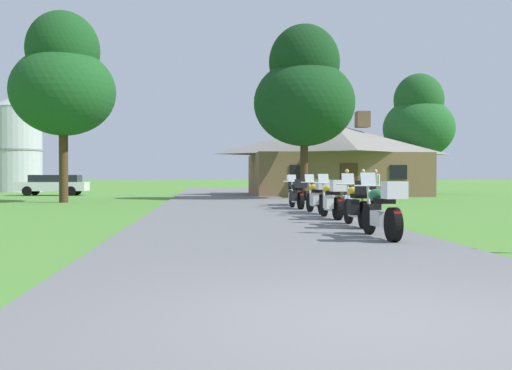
% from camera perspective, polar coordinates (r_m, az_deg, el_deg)
% --- Properties ---
extents(ground_plane, '(500.00, 500.00, 0.00)m').
position_cam_1_polar(ground_plane, '(24.71, -1.99, -2.13)').
color(ground_plane, '#4C8433').
extents(asphalt_driveway, '(6.40, 80.00, 0.06)m').
position_cam_1_polar(asphalt_driveway, '(22.72, -1.72, -2.31)').
color(asphalt_driveway, slate).
rests_on(asphalt_driveway, ground).
extents(motorcycle_green_nearest_to_camera, '(0.66, 2.08, 1.30)m').
position_cam_1_polar(motorcycle_green_nearest_to_camera, '(11.52, 12.47, -2.42)').
color(motorcycle_green_nearest_to_camera, black).
rests_on(motorcycle_green_nearest_to_camera, asphalt_driveway).
extents(motorcycle_yellow_second_in_row, '(0.72, 2.08, 1.30)m').
position_cam_1_polar(motorcycle_yellow_second_in_row, '(14.11, 10.15, -1.87)').
color(motorcycle_yellow_second_in_row, black).
rests_on(motorcycle_yellow_second_in_row, asphalt_driveway).
extents(motorcycle_yellow_third_in_row, '(0.79, 2.08, 1.30)m').
position_cam_1_polar(motorcycle_yellow_third_in_row, '(16.70, 7.63, -1.45)').
color(motorcycle_yellow_third_in_row, black).
rests_on(motorcycle_yellow_third_in_row, asphalt_driveway).
extents(motorcycle_yellow_fourth_in_row, '(0.84, 2.08, 1.30)m').
position_cam_1_polar(motorcycle_yellow_fourth_in_row, '(19.06, 6.18, -1.17)').
color(motorcycle_yellow_fourth_in_row, black).
rests_on(motorcycle_yellow_fourth_in_row, asphalt_driveway).
extents(motorcycle_black_fifth_in_row, '(0.79, 2.08, 1.30)m').
position_cam_1_polar(motorcycle_black_fifth_in_row, '(21.90, 4.16, -0.91)').
color(motorcycle_black_fifth_in_row, black).
rests_on(motorcycle_black_fifth_in_row, asphalt_driveway).
extents(motorcycle_black_farthest_in_row, '(0.67, 2.08, 1.30)m').
position_cam_1_polar(motorcycle_black_farthest_in_row, '(24.53, 3.57, -0.70)').
color(motorcycle_black_farthest_in_row, black).
rests_on(motorcycle_black_farthest_in_row, asphalt_driveway).
extents(stone_lodge, '(11.91, 8.87, 5.81)m').
position_cam_1_polar(stone_lodge, '(40.22, 7.73, 2.60)').
color(stone_lodge, brown).
rests_on(stone_lodge, ground).
extents(bystander_tan_shirt_near_lodge, '(0.55, 0.24, 1.67)m').
position_cam_1_polar(bystander_tan_shirt_near_lodge, '(29.41, 8.99, 0.15)').
color(bystander_tan_shirt_near_lodge, navy).
rests_on(bystander_tan_shirt_near_lodge, ground).
extents(bystander_olive_shirt_beside_signpost, '(0.28, 0.54, 1.67)m').
position_cam_1_polar(bystander_olive_shirt_beside_signpost, '(29.55, 10.55, 0.14)').
color(bystander_olive_shirt_beside_signpost, '#75664C').
rests_on(bystander_olive_shirt_beside_signpost, ground).
extents(bystander_white_shirt_by_tree, '(0.39, 0.46, 1.67)m').
position_cam_1_polar(bystander_white_shirt_by_tree, '(30.88, 11.75, 0.17)').
color(bystander_white_shirt_by_tree, '#75664C').
rests_on(bystander_white_shirt_by_tree, ground).
extents(tree_right_of_lodge, '(5.32, 5.32, 9.05)m').
position_cam_1_polar(tree_right_of_lodge, '(45.30, 15.81, 6.21)').
color(tree_right_of_lodge, '#422D19').
rests_on(tree_right_of_lodge, ground).
extents(tree_by_lodge_front, '(5.65, 5.65, 9.78)m').
position_cam_1_polar(tree_by_lodge_front, '(32.66, 4.80, 9.25)').
color(tree_by_lodge_front, '#422D19').
rests_on(tree_by_lodge_front, ground).
extents(tree_left_near, '(5.10, 5.10, 9.43)m').
position_cam_1_polar(tree_left_near, '(30.37, -18.56, 9.88)').
color(tree_left_near, '#422D19').
rests_on(tree_left_near, ground).
extents(metal_silo_distant, '(4.38, 4.38, 8.15)m').
position_cam_1_polar(metal_silo_distant, '(52.83, -22.70, 3.80)').
color(metal_silo_distant, '#B2B7BC').
rests_on(metal_silo_distant, ground).
extents(parked_white_suv_far_left, '(4.61, 1.93, 1.40)m').
position_cam_1_polar(parked_white_suv_far_left, '(41.53, -19.41, 0.09)').
color(parked_white_suv_far_left, silver).
rests_on(parked_white_suv_far_left, ground).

